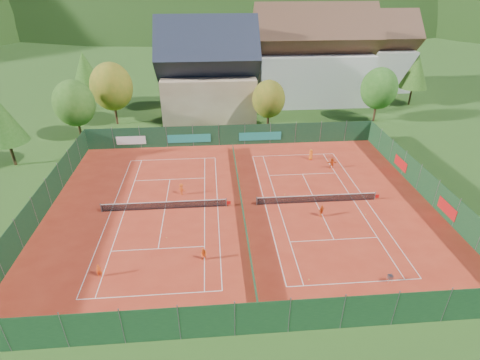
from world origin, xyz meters
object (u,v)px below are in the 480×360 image
object	(u,v)px
hotel_block_a	(312,61)
player_left_mid	(204,255)
ball_hopper	(390,277)
player_right_far_b	(332,163)
chalet	(208,75)
player_left_near	(99,271)
player_left_far	(182,189)
player_right_far_a	(311,155)
hotel_block_b	(369,56)
player_right_near	(321,211)

from	to	relation	value
hotel_block_a	player_left_mid	size ratio (longest dim) A/B	17.02
ball_hopper	player_right_far_b	bearing A→B (deg)	86.39
chalet	player_left_mid	world-z (taller)	chalet
player_left_near	player_left_far	bearing A→B (deg)	50.15
player_left_mid	player_right_far_a	xyz separation A→B (m)	(13.89, 18.64, 0.09)
chalet	ball_hopper	distance (m)	44.63
player_left_far	player_right_far_b	distance (m)	18.99
chalet	hotel_block_a	xyz separation A→B (m)	(19.00, 6.00, 0.76)
ball_hopper	player_right_far_a	size ratio (longest dim) A/B	0.56
hotel_block_b	player_right_far_a	world-z (taller)	hotel_block_b
hotel_block_b	player_right_far_b	xyz separation A→B (m)	(-18.03, -36.28, -5.92)
player_left_near	hotel_block_b	bearing A→B (deg)	37.32
chalet	player_right_far_b	world-z (taller)	chalet
player_left_near	player_left_far	distance (m)	13.70
hotel_block_b	player_left_far	world-z (taller)	hotel_block_b
player_left_far	player_right_far_b	bearing A→B (deg)	-134.89
chalet	ball_hopper	world-z (taller)	chalet
player_right_far_a	hotel_block_a	bearing A→B (deg)	-126.42
player_right_far_a	player_right_far_b	bearing A→B (deg)	103.90
chalet	player_left_mid	bearing A→B (deg)	-91.37
hotel_block_a	player_right_near	size ratio (longest dim) A/B	16.26
hotel_block_b	ball_hopper	size ratio (longest dim) A/B	21.60
hotel_block_b	player_left_mid	xyz separation A→B (m)	(-33.91, -52.27, -5.98)
hotel_block_a	player_right_far_b	xyz separation A→B (m)	(-4.03, -28.28, -6.69)
hotel_block_b	player_left_far	distance (m)	55.26
player_left_mid	player_right_far_a	size ratio (longest dim) A/B	0.88
ball_hopper	hotel_block_b	bearing A→B (deg)	71.02
hotel_block_a	player_right_far_a	distance (m)	27.16
hotel_block_a	player_left_near	xyz separation A→B (m)	(-28.27, -45.53, -6.77)
player_left_near	player_right_near	size ratio (longest dim) A/B	0.92
hotel_block_a	player_right_near	distance (m)	40.04
player_left_mid	chalet	bearing A→B (deg)	113.25
chalet	player_left_near	size ratio (longest dim) A/B	13.32
player_left_mid	player_right_far_b	world-z (taller)	player_right_far_b
hotel_block_b	player_right_near	size ratio (longest dim) A/B	13.01
ball_hopper	player_right_far_a	xyz separation A→B (m)	(-0.76, 22.40, 0.16)
player_right_near	player_right_far_b	world-z (taller)	player_right_far_b
ball_hopper	player_right_near	distance (m)	9.87
hotel_block_a	player_right_near	world-z (taller)	hotel_block_a
hotel_block_b	player_right_far_a	bearing A→B (deg)	-120.77
hotel_block_b	player_left_near	xyz separation A→B (m)	(-42.27, -53.53, -6.01)
player_right_near	player_left_far	bearing A→B (deg)	126.31
hotel_block_a	player_left_far	size ratio (longest dim) A/B	15.94
player_left_near	player_left_far	xyz separation A→B (m)	(5.89, 12.36, 0.07)
player_right_far_b	player_right_far_a	bearing A→B (deg)	-50.58
hotel_block_b	chalet	bearing A→B (deg)	-157.01
chalet	player_right_far_a	world-z (taller)	chalet
player_left_near	player_left_far	world-z (taller)	player_left_far
chalet	hotel_block_a	bearing A→B (deg)	17.53
player_left_near	player_right_far_a	bearing A→B (deg)	27.43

